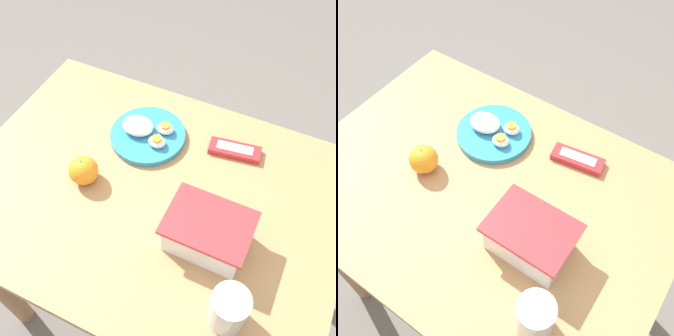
% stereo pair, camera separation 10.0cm
% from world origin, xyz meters
% --- Properties ---
extents(ground_plane, '(10.00, 10.00, 0.00)m').
position_xyz_m(ground_plane, '(0.00, 0.00, 0.00)').
color(ground_plane, '#66605B').
extents(table, '(0.96, 0.71, 0.75)m').
position_xyz_m(table, '(0.00, 0.00, 0.61)').
color(table, '#AD7F51').
rests_on(table, ground_plane).
extents(food_container, '(0.19, 0.14, 0.10)m').
position_xyz_m(food_container, '(-0.18, 0.07, 0.79)').
color(food_container, white).
rests_on(food_container, table).
extents(orange_fruit, '(0.07, 0.07, 0.07)m').
position_xyz_m(orange_fruit, '(0.16, 0.04, 0.79)').
color(orange_fruit, orange).
rests_on(orange_fruit, table).
extents(rice_plate, '(0.21, 0.21, 0.05)m').
position_xyz_m(rice_plate, '(0.08, -0.16, 0.77)').
color(rice_plate, teal).
rests_on(rice_plate, table).
extents(candy_bar, '(0.14, 0.07, 0.02)m').
position_xyz_m(candy_bar, '(-0.15, -0.21, 0.76)').
color(candy_bar, '#B7282D').
rests_on(candy_bar, table).
extents(drinking_glass, '(0.08, 0.08, 0.11)m').
position_xyz_m(drinking_glass, '(-0.28, 0.21, 0.81)').
color(drinking_glass, silver).
rests_on(drinking_glass, table).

